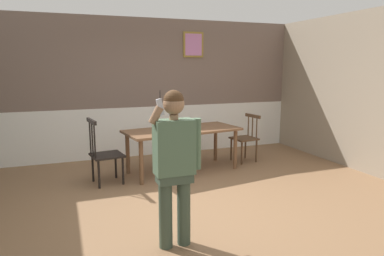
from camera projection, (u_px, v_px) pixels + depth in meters
The scene contains 7 objects.
ground_plane at pixel (191, 201), 4.89m from camera, with size 7.46×7.46×0.00m, color #846042.
room_back_partition at pixel (145, 91), 7.24m from camera, with size 6.78×0.17×2.83m.
room_right_partition at pixel (382, 94), 5.81m from camera, with size 0.13×5.60×2.83m.
dining_table at pixel (183, 134), 6.18m from camera, with size 2.13×1.15×0.77m.
chair_near_window at pixel (104, 153), 5.55m from camera, with size 0.55×0.55×1.06m.
chair_by_doorway at pixel (245, 138), 6.88m from camera, with size 0.50×0.50×0.93m.
person_figure at pixel (175, 159), 3.53m from camera, with size 0.56×0.22×1.64m.
Camera 1 is at (-1.62, -4.34, 1.87)m, focal length 32.60 mm.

